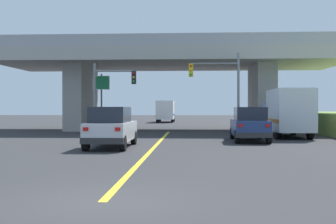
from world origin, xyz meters
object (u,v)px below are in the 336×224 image
(suv_lead, at_px, (111,127))
(traffic_signal_nearside, at_px, (222,83))
(traffic_signal_farside, at_px, (109,89))
(highway_sign, at_px, (101,90))
(suv_crossing, at_px, (249,124))
(semi_truck_distant, at_px, (166,111))
(box_truck, at_px, (287,113))

(suv_lead, relative_size, traffic_signal_nearside, 0.79)
(traffic_signal_farside, height_order, highway_sign, traffic_signal_farside)
(suv_crossing, bearing_deg, semi_truck_distant, 103.27)
(suv_lead, xyz_separation_m, box_truck, (10.43, 8.07, 0.65))
(traffic_signal_farside, relative_size, semi_truck_distant, 0.79)
(suv_lead, distance_m, box_truck, 13.20)
(traffic_signal_farside, bearing_deg, box_truck, -9.37)
(suv_crossing, relative_size, box_truck, 0.75)
(box_truck, height_order, traffic_signal_nearside, traffic_signal_nearside)
(highway_sign, relative_size, semi_truck_distant, 0.72)
(box_truck, bearing_deg, traffic_signal_farside, 170.63)
(traffic_signal_nearside, height_order, highway_sign, traffic_signal_nearside)
(highway_sign, height_order, semi_truck_distant, highway_sign)
(suv_lead, xyz_separation_m, highway_sign, (-3.54, 14.08, 2.49))
(suv_lead, distance_m, semi_truck_distant, 37.74)
(suv_crossing, distance_m, traffic_signal_nearside, 6.64)
(suv_crossing, bearing_deg, traffic_signal_farside, 150.39)
(suv_crossing, bearing_deg, highway_sign, 139.96)
(traffic_signal_farside, height_order, semi_truck_distant, traffic_signal_farside)
(highway_sign, bearing_deg, semi_truck_distant, 80.52)
(suv_crossing, height_order, highway_sign, highway_sign)
(traffic_signal_nearside, bearing_deg, suv_lead, -120.96)
(suv_lead, height_order, suv_crossing, same)
(traffic_signal_farside, relative_size, highway_sign, 1.09)
(suv_crossing, height_order, traffic_signal_farside, traffic_signal_farside)
(suv_lead, height_order, traffic_signal_nearside, traffic_signal_nearside)
(suv_lead, bearing_deg, traffic_signal_nearside, 59.04)
(traffic_signal_nearside, height_order, traffic_signal_farside, traffic_signal_nearside)
(suv_lead, distance_m, traffic_signal_farside, 10.62)
(box_truck, height_order, semi_truck_distant, box_truck)
(suv_crossing, bearing_deg, suv_lead, -147.66)
(traffic_signal_farside, bearing_deg, semi_truck_distant, 84.80)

